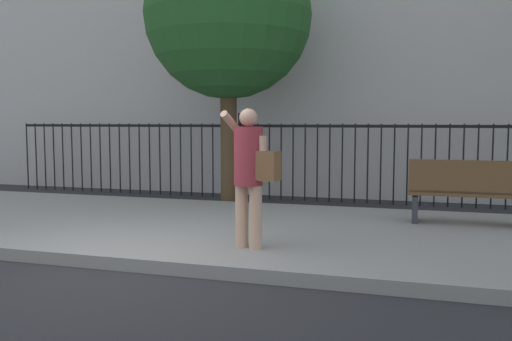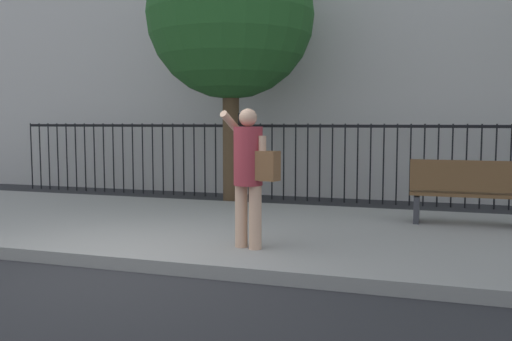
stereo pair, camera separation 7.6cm
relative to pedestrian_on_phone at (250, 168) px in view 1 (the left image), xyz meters
name	(u,v)px [view 1 (the left image)]	position (x,y,z in m)	size (l,w,h in m)	color
ground_plane	(112,271)	(-1.33, -0.87, -1.11)	(60.00, 60.00, 0.00)	#28282B
sidewalk	(193,227)	(-1.33, 1.33, -1.03)	(28.00, 4.40, 0.15)	gray
iron_fence	(264,151)	(-1.33, 5.03, -0.08)	(12.03, 0.04, 1.60)	black
pedestrian_on_phone	(250,168)	(0.00, 0.00, 0.00)	(0.71, 0.51, 1.65)	tan
street_bench	(466,191)	(2.52, 2.30, -0.45)	(1.60, 0.45, 0.95)	brown
street_tree_mid	(228,16)	(-1.67, 3.83, 2.52)	(3.15, 3.15, 5.22)	#4C3823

